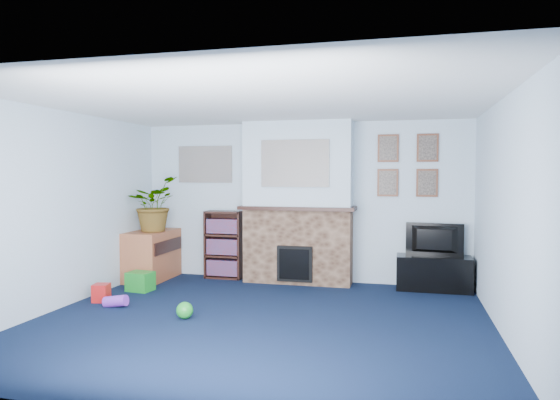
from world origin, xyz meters
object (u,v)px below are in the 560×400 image
(tv_stand, at_px, (434,274))
(bookshelf, at_px, (224,246))
(television, at_px, (434,240))
(sideboard, at_px, (152,257))

(tv_stand, distance_m, bookshelf, 3.15)
(tv_stand, relative_size, television, 1.28)
(tv_stand, distance_m, television, 0.48)
(tv_stand, xyz_separation_m, bookshelf, (-3.14, 0.08, 0.28))
(bookshelf, height_order, sideboard, bookshelf)
(sideboard, bearing_deg, bookshelf, 19.04)
(tv_stand, height_order, sideboard, sideboard)
(tv_stand, bearing_deg, sideboard, -176.08)
(tv_stand, xyz_separation_m, sideboard, (-4.19, -0.29, 0.12))
(television, relative_size, sideboard, 0.82)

